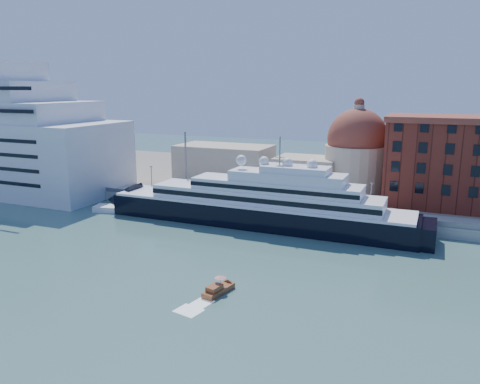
% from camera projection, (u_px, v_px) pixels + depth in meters
% --- Properties ---
extents(ground, '(400.00, 400.00, 0.00)m').
position_uv_depth(ground, '(194.00, 252.00, 93.59)').
color(ground, '#3D6A65').
rests_on(ground, ground).
extents(quay, '(180.00, 10.00, 2.50)m').
position_uv_depth(quay, '(255.00, 207.00, 123.86)').
color(quay, gray).
rests_on(quay, ground).
extents(land, '(260.00, 72.00, 2.00)m').
position_uv_depth(land, '(298.00, 180.00, 160.74)').
color(land, slate).
rests_on(land, ground).
extents(quay_fence, '(180.00, 0.10, 1.20)m').
position_uv_depth(quay_fence, '(249.00, 204.00, 119.41)').
color(quay_fence, slate).
rests_on(quay_fence, quay).
extents(superyacht, '(83.84, 11.62, 25.06)m').
position_uv_depth(superyacht, '(247.00, 206.00, 112.44)').
color(superyacht, black).
rests_on(superyacht, ground).
extents(service_barge, '(13.63, 6.79, 2.93)m').
position_uv_depth(service_barge, '(120.00, 209.00, 123.67)').
color(service_barge, white).
rests_on(service_barge, ground).
extents(water_taxi, '(3.32, 6.61, 3.00)m').
position_uv_depth(water_taxi, '(218.00, 289.00, 74.84)').
color(water_taxi, brown).
rests_on(water_taxi, ground).
extents(warehouse, '(43.00, 19.00, 23.25)m').
position_uv_depth(warehouse, '(474.00, 162.00, 117.49)').
color(warehouse, maroon).
rests_on(warehouse, land).
extents(church, '(66.00, 18.00, 25.50)m').
position_uv_depth(church, '(303.00, 160.00, 140.61)').
color(church, beige).
rests_on(church, land).
extents(lamp_posts, '(120.80, 2.40, 18.00)m').
position_uv_depth(lamp_posts, '(209.00, 173.00, 125.23)').
color(lamp_posts, slate).
rests_on(lamp_posts, quay).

